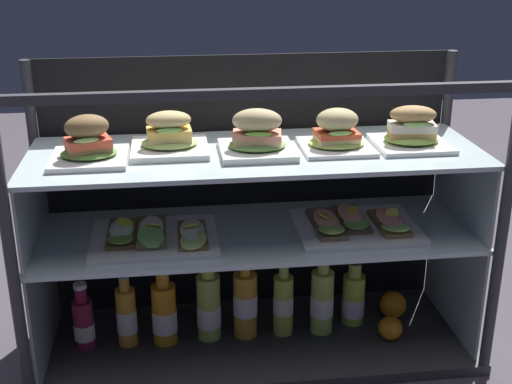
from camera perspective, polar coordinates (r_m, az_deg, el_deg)
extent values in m
cube|color=#453F48|center=(2.12, 0.00, -12.83)|extent=(6.00, 6.00, 0.02)
cube|color=#353335|center=(2.11, 0.00, -12.24)|extent=(1.26, 0.46, 0.03)
cylinder|color=#333338|center=(1.76, -19.55, -5.78)|extent=(0.03, 0.03, 0.83)
cylinder|color=#333338|center=(1.91, 19.62, -3.64)|extent=(0.03, 0.03, 0.83)
cylinder|color=#333338|center=(2.14, -17.35, -0.66)|extent=(0.03, 0.03, 0.83)
cylinder|color=#333338|center=(2.27, 14.94, 0.78)|extent=(0.03, 0.03, 0.83)
cube|color=#333338|center=(1.59, 0.99, 8.17)|extent=(1.23, 0.02, 0.02)
cube|color=black|center=(2.12, -0.77, 0.59)|extent=(1.20, 0.01, 0.80)
cube|color=silver|center=(2.04, -17.13, -8.58)|extent=(0.01, 0.40, 0.33)
cube|color=silver|center=(2.17, 16.02, -6.63)|extent=(0.01, 0.40, 0.33)
cube|color=silver|center=(1.94, 0.00, -3.42)|extent=(1.22, 0.42, 0.01)
cube|color=silver|center=(1.92, -18.04, -0.98)|extent=(0.01, 0.40, 0.22)
cube|color=silver|center=(2.05, 16.81, 0.59)|extent=(0.01, 0.40, 0.22)
cube|color=silver|center=(1.85, 0.00, 3.22)|extent=(1.22, 0.42, 0.01)
cube|color=white|center=(1.82, -13.61, 2.72)|extent=(0.19, 0.19, 0.01)
ellipsoid|color=#598837|center=(1.82, -13.65, 3.17)|extent=(0.14, 0.12, 0.02)
cube|color=olive|center=(1.81, -13.67, 3.47)|extent=(0.13, 0.10, 0.02)
cube|color=#CD4D31|center=(1.81, -13.72, 4.03)|extent=(0.13, 0.11, 0.02)
ellipsoid|color=#8EBF63|center=(1.77, -13.87, 4.16)|extent=(0.07, 0.05, 0.01)
ellipsoid|color=brown|center=(1.80, -13.83, 5.28)|extent=(0.13, 0.11, 0.06)
cube|color=white|center=(1.86, -7.14, 3.59)|extent=(0.20, 0.20, 0.02)
ellipsoid|color=#A7C96A|center=(1.86, -7.16, 4.09)|extent=(0.15, 0.13, 0.02)
cube|color=#E8C87B|center=(1.85, -7.18, 4.44)|extent=(0.12, 0.08, 0.02)
cube|color=#F6C658|center=(1.85, -7.21, 4.98)|extent=(0.12, 0.08, 0.02)
ellipsoid|color=#7FBE58|center=(1.81, -7.21, 5.07)|extent=(0.07, 0.03, 0.01)
ellipsoid|color=tan|center=(1.84, -7.25, 5.93)|extent=(0.12, 0.08, 0.05)
cube|color=white|center=(1.83, 0.03, 3.47)|extent=(0.20, 0.20, 0.02)
ellipsoid|color=#659446|center=(1.82, 0.03, 3.95)|extent=(0.15, 0.13, 0.01)
cube|color=#DCBE85|center=(1.82, 0.03, 4.24)|extent=(0.13, 0.09, 0.02)
cube|color=tan|center=(1.82, 0.03, 4.73)|extent=(0.14, 0.10, 0.02)
ellipsoid|color=#6CA63B|center=(1.78, 0.17, 4.79)|extent=(0.08, 0.04, 0.02)
ellipsoid|color=tan|center=(1.81, 0.03, 5.93)|extent=(0.14, 0.10, 0.06)
cube|color=white|center=(1.88, 6.64, 3.72)|extent=(0.19, 0.19, 0.01)
ellipsoid|color=#A0C756|center=(1.88, 6.66, 4.09)|extent=(0.15, 0.13, 0.01)
cube|color=#D7C582|center=(1.87, 6.67, 4.38)|extent=(0.11, 0.09, 0.02)
cube|color=#D14B28|center=(1.87, 6.69, 4.83)|extent=(0.12, 0.10, 0.01)
ellipsoid|color=#8FC75C|center=(1.83, 6.99, 4.83)|extent=(0.07, 0.04, 0.02)
ellipsoid|color=tan|center=(1.86, 6.74, 5.95)|extent=(0.12, 0.10, 0.06)
cube|color=white|center=(1.94, 12.66, 3.89)|extent=(0.20, 0.20, 0.01)
ellipsoid|color=#97C14C|center=(1.93, 12.70, 4.35)|extent=(0.15, 0.13, 0.02)
cube|color=tan|center=(1.93, 12.73, 4.69)|extent=(0.13, 0.08, 0.02)
cube|color=beige|center=(1.93, 12.78, 5.28)|extent=(0.13, 0.09, 0.02)
ellipsoid|color=#85BE5E|center=(1.89, 13.12, 5.45)|extent=(0.08, 0.03, 0.01)
ellipsoid|color=#A9804C|center=(1.92, 12.86, 6.27)|extent=(0.13, 0.09, 0.05)
cube|color=white|center=(1.90, -8.38, -3.78)|extent=(0.34, 0.27, 0.01)
cube|color=brown|center=(1.91, -11.02, -3.38)|extent=(0.08, 0.20, 0.01)
ellipsoid|color=olive|center=(1.85, -11.14, -3.79)|extent=(0.09, 0.11, 0.03)
ellipsoid|color=white|center=(1.91, -11.05, -3.00)|extent=(0.07, 0.16, 0.02)
cylinder|color=yellow|center=(1.92, -10.77, -2.49)|extent=(0.06, 0.06, 0.02)
cube|color=brown|center=(1.90, -8.63, -3.30)|extent=(0.08, 0.20, 0.02)
ellipsoid|color=#7DCB5D|center=(1.84, -8.68, -3.67)|extent=(0.09, 0.11, 0.04)
ellipsoid|color=white|center=(1.90, -8.66, -2.89)|extent=(0.07, 0.16, 0.01)
cylinder|color=yellow|center=(1.88, -8.43, -2.72)|extent=(0.05, 0.04, 0.02)
cube|color=brown|center=(1.88, -5.28, -3.54)|extent=(0.08, 0.19, 0.01)
ellipsoid|color=#A7D066|center=(1.82, -5.22, -3.96)|extent=(0.09, 0.11, 0.03)
ellipsoid|color=white|center=(1.87, -5.29, -3.15)|extent=(0.07, 0.15, 0.02)
cylinder|color=#F7DF48|center=(1.87, -5.43, -2.82)|extent=(0.05, 0.05, 0.02)
cube|color=white|center=(1.96, 8.23, -2.89)|extent=(0.34, 0.27, 0.02)
cube|color=brown|center=(1.94, 5.84, -2.64)|extent=(0.08, 0.21, 0.01)
ellipsoid|color=#8FC255|center=(1.87, 6.27, -3.05)|extent=(0.10, 0.12, 0.03)
ellipsoid|color=#EB9D84|center=(1.93, 5.85, -2.29)|extent=(0.07, 0.17, 0.01)
cylinder|color=yellow|center=(1.93, 5.76, -1.99)|extent=(0.05, 0.05, 0.02)
cube|color=brown|center=(1.98, 7.83, -2.25)|extent=(0.08, 0.19, 0.01)
ellipsoid|color=#72AA4A|center=(1.92, 8.28, -2.59)|extent=(0.09, 0.11, 0.02)
ellipsoid|color=#ED9D81|center=(1.97, 7.85, -1.84)|extent=(0.07, 0.15, 0.02)
cylinder|color=yellow|center=(1.97, 7.91, -1.51)|extent=(0.04, 0.04, 0.02)
cube|color=brown|center=(1.97, 10.95, -2.55)|extent=(0.08, 0.18, 0.01)
ellipsoid|color=#96CB62|center=(1.91, 11.47, -2.87)|extent=(0.09, 0.10, 0.03)
ellipsoid|color=#F19486|center=(1.96, 10.98, -2.14)|extent=(0.07, 0.15, 0.02)
cylinder|color=#EAE346|center=(1.96, 11.20, -1.76)|extent=(0.05, 0.05, 0.02)
cylinder|color=maroon|center=(2.08, -14.05, -10.55)|extent=(0.06, 0.06, 0.15)
cylinder|color=white|center=(2.09, -14.00, -11.06)|extent=(0.06, 0.06, 0.05)
cylinder|color=maroon|center=(2.03, -14.28, -8.24)|extent=(0.03, 0.03, 0.04)
cylinder|color=white|center=(2.02, -14.36, -7.53)|extent=(0.04, 0.04, 0.01)
cylinder|color=gold|center=(2.06, -10.65, -10.11)|extent=(0.06, 0.06, 0.18)
cylinder|color=silver|center=(2.07, -10.62, -10.40)|extent=(0.06, 0.06, 0.07)
cylinder|color=gold|center=(2.01, -10.85, -7.43)|extent=(0.03, 0.03, 0.04)
cylinder|color=teal|center=(1.99, -10.91, -6.71)|extent=(0.03, 0.03, 0.01)
cylinder|color=orange|center=(2.05, -7.58, -9.96)|extent=(0.07, 0.07, 0.18)
cylinder|color=white|center=(2.06, -7.56, -10.44)|extent=(0.07, 0.07, 0.07)
cylinder|color=orange|center=(2.00, -7.74, -7.18)|extent=(0.04, 0.04, 0.04)
cylinder|color=gold|center=(1.98, -7.78, -6.47)|extent=(0.04, 0.04, 0.01)
cylinder|color=#ADCD56|center=(2.06, -3.92, -9.47)|extent=(0.07, 0.07, 0.20)
cylinder|color=silver|center=(2.07, -3.90, -10.13)|extent=(0.07, 0.07, 0.06)
cylinder|color=#BECA4C|center=(2.00, -4.00, -6.62)|extent=(0.04, 0.04, 0.03)
cylinder|color=#356FB7|center=(1.99, -4.02, -6.09)|extent=(0.04, 0.04, 0.01)
cylinder|color=gold|center=(2.06, -0.89, -9.32)|extent=(0.07, 0.07, 0.20)
cylinder|color=silver|center=(2.06, -0.89, -9.23)|extent=(0.07, 0.07, 0.06)
cylinder|color=gold|center=(2.01, -0.91, -6.41)|extent=(0.03, 0.03, 0.04)
cylinder|color=silver|center=(1.99, -0.91, -5.82)|extent=(0.04, 0.04, 0.01)
cylinder|color=#B8C845|center=(2.08, 2.26, -9.32)|extent=(0.06, 0.06, 0.19)
cylinder|color=silver|center=(2.08, 2.27, -9.26)|extent=(0.06, 0.06, 0.05)
cylinder|color=#AFCD55|center=(2.02, 2.31, -6.50)|extent=(0.03, 0.03, 0.04)
cylinder|color=gold|center=(2.01, 2.32, -5.78)|extent=(0.03, 0.03, 0.01)
cylinder|color=#B7D854|center=(2.09, 5.47, -9.02)|extent=(0.07, 0.07, 0.20)
cylinder|color=white|center=(2.10, 5.46, -9.28)|extent=(0.07, 0.07, 0.06)
cylinder|color=#B7C954|center=(2.03, 5.59, -6.07)|extent=(0.04, 0.04, 0.05)
cylinder|color=#266AAF|center=(2.02, 5.62, -5.36)|extent=(0.04, 0.04, 0.01)
cylinder|color=#B6D945|center=(2.16, 8.05, -8.77)|extent=(0.07, 0.07, 0.16)
cylinder|color=silver|center=(2.17, 8.02, -9.30)|extent=(0.07, 0.07, 0.06)
cylinder|color=#BCC754|center=(2.11, 8.19, -6.37)|extent=(0.04, 0.04, 0.05)
cylinder|color=black|center=(2.09, 8.23, -5.66)|extent=(0.04, 0.04, 0.01)
sphere|color=orange|center=(2.11, 11.06, -10.99)|extent=(0.07, 0.07, 0.07)
sphere|color=orange|center=(2.22, 11.26, -9.12)|extent=(0.08, 0.08, 0.08)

